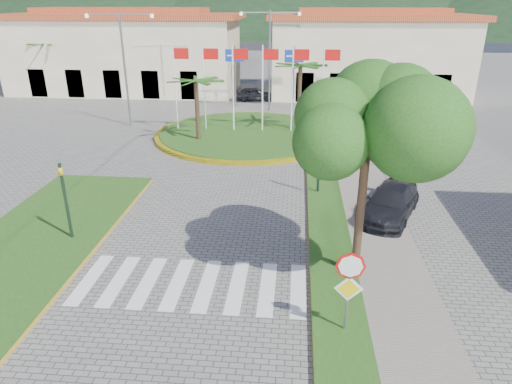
# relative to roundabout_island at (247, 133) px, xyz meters

# --- Properties ---
(ground) EXTENTS (160.00, 160.00, 0.00)m
(ground) POSITION_rel_roundabout_island_xyz_m (-0.00, -22.00, -0.17)
(ground) COLOR slate
(ground) RESTS_ON ground
(sidewalk_right) EXTENTS (4.00, 28.00, 0.15)m
(sidewalk_right) POSITION_rel_roundabout_island_xyz_m (6.00, -20.00, -0.10)
(sidewalk_right) COLOR gray
(sidewalk_right) RESTS_ON ground
(verge_right) EXTENTS (1.60, 28.00, 0.18)m
(verge_right) POSITION_rel_roundabout_island_xyz_m (4.80, -20.00, -0.08)
(verge_right) COLOR #244714
(verge_right) RESTS_ON ground
(median_left) EXTENTS (5.00, 14.00, 0.18)m
(median_left) POSITION_rel_roundabout_island_xyz_m (-6.50, -16.00, -0.08)
(median_left) COLOR #244714
(median_left) RESTS_ON ground
(crosswalk) EXTENTS (8.00, 3.00, 0.01)m
(crosswalk) POSITION_rel_roundabout_island_xyz_m (-0.00, -18.00, -0.17)
(crosswalk) COLOR silver
(crosswalk) RESTS_ON ground
(roundabout_island) EXTENTS (12.70, 12.70, 6.00)m
(roundabout_island) POSITION_rel_roundabout_island_xyz_m (0.00, 0.00, 0.00)
(roundabout_island) COLOR yellow
(roundabout_island) RESTS_ON ground
(stop_sign) EXTENTS (0.80, 0.11, 2.65)m
(stop_sign) POSITION_rel_roundabout_island_xyz_m (4.90, -20.04, 1.62)
(stop_sign) COLOR slate
(stop_sign) RESTS_ON ground
(deciduous_tree) EXTENTS (3.60, 3.60, 6.80)m
(deciduous_tree) POSITION_rel_roundabout_island_xyz_m (5.50, -17.00, 5.00)
(deciduous_tree) COLOR black
(deciduous_tree) RESTS_ON ground
(traffic_light_left) EXTENTS (0.15, 0.18, 3.20)m
(traffic_light_left) POSITION_rel_roundabout_island_xyz_m (-5.20, -15.50, 1.77)
(traffic_light_left) COLOR black
(traffic_light_left) RESTS_ON ground
(traffic_light_right) EXTENTS (0.15, 0.18, 3.20)m
(traffic_light_right) POSITION_rel_roundabout_island_xyz_m (4.50, -10.00, 1.77)
(traffic_light_right) COLOR black
(traffic_light_right) RESTS_ON ground
(traffic_light_far) EXTENTS (0.18, 0.15, 3.20)m
(traffic_light_far) POSITION_rel_roundabout_island_xyz_m (8.00, 4.00, 1.77)
(traffic_light_far) COLOR black
(traffic_light_far) RESTS_ON ground
(direction_sign_west) EXTENTS (1.60, 0.14, 5.20)m
(direction_sign_west) POSITION_rel_roundabout_island_xyz_m (-2.00, 8.97, 3.36)
(direction_sign_west) COLOR slate
(direction_sign_west) RESTS_ON ground
(direction_sign_east) EXTENTS (1.60, 0.14, 5.20)m
(direction_sign_east) POSITION_rel_roundabout_island_xyz_m (3.00, 8.97, 3.36)
(direction_sign_east) COLOR slate
(direction_sign_east) RESTS_ON ground
(street_lamp_centre) EXTENTS (4.80, 0.16, 8.00)m
(street_lamp_centre) POSITION_rel_roundabout_island_xyz_m (1.00, 8.00, 4.32)
(street_lamp_centre) COLOR slate
(street_lamp_centre) RESTS_ON ground
(street_lamp_west) EXTENTS (4.80, 0.16, 8.00)m
(street_lamp_west) POSITION_rel_roundabout_island_xyz_m (-9.00, 2.00, 4.32)
(street_lamp_west) COLOR slate
(street_lamp_west) RESTS_ON ground
(building_left) EXTENTS (23.32, 9.54, 8.05)m
(building_left) POSITION_rel_roundabout_island_xyz_m (-14.00, 16.00, 3.73)
(building_left) COLOR #C2B493
(building_left) RESTS_ON ground
(building_right) EXTENTS (19.08, 9.54, 8.05)m
(building_right) POSITION_rel_roundabout_island_xyz_m (10.00, 16.00, 3.73)
(building_right) COLOR #C2B493
(building_right) RESTS_ON ground
(hill_near_back) EXTENTS (110.00, 110.00, 16.00)m
(hill_near_back) POSITION_rel_roundabout_island_xyz_m (-10.00, 108.00, 7.83)
(hill_near_back) COLOR black
(hill_near_back) RESTS_ON ground
(white_van) EXTENTS (3.99, 2.08, 1.07)m
(white_van) POSITION_rel_roundabout_island_xyz_m (-7.83, 13.16, 0.36)
(white_van) COLOR white
(white_van) RESTS_ON ground
(car_dark_a) EXTENTS (3.83, 2.10, 1.24)m
(car_dark_a) POSITION_rel_roundabout_island_xyz_m (-0.65, 12.01, 0.44)
(car_dark_a) COLOR black
(car_dark_a) RESTS_ON ground
(car_dark_b) EXTENTS (4.14, 1.76, 1.33)m
(car_dark_b) POSITION_rel_roundabout_island_xyz_m (10.24, 9.14, 0.49)
(car_dark_b) COLOR black
(car_dark_b) RESTS_ON ground
(car_side_right) EXTENTS (3.53, 4.99, 1.34)m
(car_side_right) POSITION_rel_roundabout_island_xyz_m (7.50, -12.20, 0.50)
(car_side_right) COLOR black
(car_side_right) RESTS_ON ground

